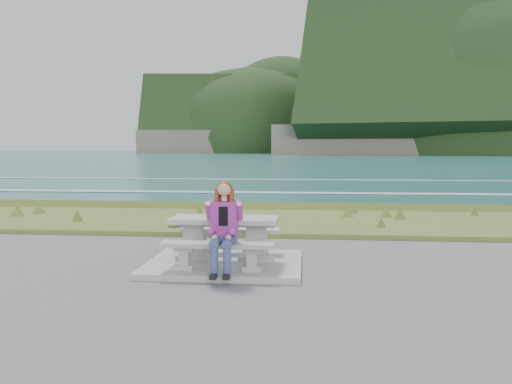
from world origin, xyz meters
TOP-DOWN VIEW (x-y plane):
  - concrete_slab at (0.00, 0.00)m, footprint 2.60×2.10m
  - picnic_table at (0.00, 0.00)m, footprint 1.80×0.75m
  - bench_landward at (0.00, -0.70)m, footprint 1.80×0.35m
  - bench_seaward at (0.00, 0.70)m, footprint 1.80×0.35m
  - grass_verge at (0.00, 5.00)m, footprint 160.00×4.50m
  - shore_drop at (0.00, 7.90)m, footprint 160.00×0.80m
  - ocean at (0.00, 25.09)m, footprint 1600.00×1600.00m
  - seated_woman at (0.11, -0.84)m, footprint 0.41×0.71m

SIDE VIEW (x-z plane):
  - ocean at x=0.00m, z-range -1.79..-1.70m
  - grass_verge at x=0.00m, z-range -0.11..0.11m
  - shore_drop at x=0.00m, z-range -1.10..1.10m
  - concrete_slab at x=0.00m, z-range 0.00..0.10m
  - bench_landward at x=0.00m, z-range 0.22..0.67m
  - bench_seaward at x=0.00m, z-range 0.22..0.67m
  - seated_woman at x=0.11m, z-range -0.09..1.33m
  - picnic_table at x=0.00m, z-range 0.31..1.06m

